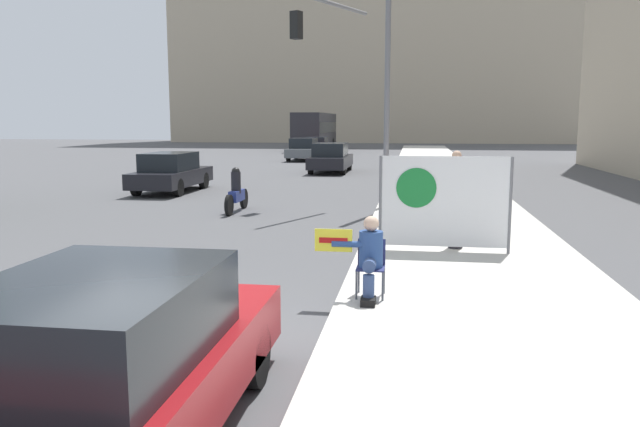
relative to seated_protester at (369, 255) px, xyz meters
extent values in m
plane|color=#4F4F51|center=(-2.16, -2.10, -0.75)|extent=(160.00, 160.00, 0.00)
cube|color=beige|center=(1.67, 12.90, -0.68)|extent=(4.22, 90.00, 0.13)
cylinder|color=#474C56|center=(-0.16, -0.13, -0.41)|extent=(0.03, 0.03, 0.41)
cylinder|color=#474C56|center=(0.21, -0.13, -0.41)|extent=(0.03, 0.03, 0.41)
cylinder|color=#474C56|center=(-0.16, 0.24, -0.41)|extent=(0.03, 0.03, 0.41)
cylinder|color=#474C56|center=(0.21, 0.24, -0.41)|extent=(0.03, 0.03, 0.41)
cube|color=navy|center=(0.02, 0.05, -0.20)|extent=(0.40, 0.40, 0.02)
cube|color=navy|center=(0.02, 0.24, 0.00)|extent=(0.40, 0.02, 0.38)
cylinder|color=#334775|center=(0.02, -0.11, -0.10)|extent=(0.18, 0.42, 0.18)
cylinder|color=#334775|center=(0.02, -0.32, -0.41)|extent=(0.16, 0.16, 0.41)
cube|color=black|center=(0.02, -0.38, -0.57)|extent=(0.20, 0.28, 0.10)
cylinder|color=navy|center=(0.02, 0.08, 0.07)|extent=(0.34, 0.34, 0.52)
sphere|color=beige|center=(0.02, 0.08, 0.44)|extent=(0.22, 0.22, 0.22)
cylinder|color=navy|center=(-0.30, 0.00, 0.15)|extent=(0.45, 0.09, 0.09)
cube|color=yellow|center=(-0.51, 0.00, 0.20)|extent=(0.54, 0.02, 0.33)
cube|color=#AD1414|center=(-0.51, -0.01, 0.20)|extent=(0.41, 0.01, 0.08)
cylinder|color=black|center=(1.46, 3.77, -0.17)|extent=(0.28, 0.28, 0.89)
cylinder|color=#9E9EA3|center=(1.46, 3.77, 0.62)|extent=(0.34, 0.34, 0.70)
sphere|color=tan|center=(1.46, 3.77, 1.09)|extent=(0.23, 0.23, 0.23)
cylinder|color=#334775|center=(1.63, 6.70, -0.18)|extent=(0.28, 0.28, 0.88)
cylinder|color=#B23333|center=(1.63, 6.70, 0.61)|extent=(0.34, 0.34, 0.69)
sphere|color=tan|center=(1.63, 6.70, 1.07)|extent=(0.23, 0.23, 0.23)
cylinder|color=slate|center=(-0.02, 3.39, 0.30)|extent=(0.06, 0.06, 1.84)
cylinder|color=slate|center=(2.42, 3.39, 0.30)|extent=(0.06, 0.06, 1.84)
cube|color=white|center=(1.20, 3.39, 0.35)|extent=(2.44, 0.02, 1.74)
cylinder|color=#197A33|center=(0.66, 3.37, 0.61)|extent=(0.77, 0.01, 0.77)
cylinder|color=slate|center=(-0.19, 9.69, 2.47)|extent=(0.16, 0.16, 6.17)
cylinder|color=slate|center=(-1.64, 10.33, 5.25)|extent=(1.39, 2.94, 0.11)
cube|color=black|center=(-3.09, 10.98, 4.83)|extent=(0.40, 0.40, 0.84)
sphere|color=green|center=(-3.09, 10.98, 4.55)|extent=(0.18, 0.18, 0.18)
cube|color=maroon|center=(-1.76, -4.23, -0.20)|extent=(1.85, 4.31, 0.55)
cube|color=black|center=(-1.76, -4.41, 0.40)|extent=(1.59, 2.24, 0.65)
cylinder|color=black|center=(-2.57, -2.90, -0.43)|extent=(0.22, 0.64, 0.64)
cylinder|color=black|center=(-0.94, -2.90, -0.43)|extent=(0.22, 0.64, 0.64)
cube|color=black|center=(-8.36, 13.57, -0.20)|extent=(1.77, 4.43, 0.56)
cube|color=black|center=(-8.36, 13.39, 0.41)|extent=(1.52, 2.30, 0.65)
cylinder|color=black|center=(-9.14, 14.94, -0.43)|extent=(0.22, 0.64, 0.64)
cylinder|color=black|center=(-7.59, 14.94, -0.43)|extent=(0.22, 0.64, 0.64)
cylinder|color=black|center=(-9.14, 12.19, -0.43)|extent=(0.22, 0.64, 0.64)
cylinder|color=black|center=(-7.59, 12.19, -0.43)|extent=(0.22, 0.64, 0.64)
cube|color=black|center=(-3.65, 23.53, -0.19)|extent=(1.86, 4.74, 0.58)
cube|color=black|center=(-3.65, 23.34, 0.44)|extent=(1.60, 2.46, 0.67)
cylinder|color=black|center=(-4.47, 24.99, -0.43)|extent=(0.22, 0.64, 0.64)
cylinder|color=black|center=(-2.83, 24.99, -0.43)|extent=(0.22, 0.64, 0.64)
cylinder|color=black|center=(-4.47, 22.06, -0.43)|extent=(0.22, 0.64, 0.64)
cylinder|color=black|center=(-2.83, 22.06, -0.43)|extent=(0.22, 0.64, 0.64)
cube|color=#565B60|center=(-6.76, 33.15, -0.19)|extent=(1.82, 4.58, 0.58)
cube|color=black|center=(-6.76, 32.97, 0.43)|extent=(1.57, 2.38, 0.67)
cylinder|color=black|center=(-7.56, 34.57, -0.43)|extent=(0.22, 0.64, 0.64)
cylinder|color=black|center=(-5.96, 34.57, -0.43)|extent=(0.22, 0.64, 0.64)
cylinder|color=black|center=(-7.56, 31.73, -0.43)|extent=(0.22, 0.64, 0.64)
cylinder|color=black|center=(-5.96, 31.73, -0.43)|extent=(0.22, 0.64, 0.64)
cube|color=maroon|center=(-7.00, 40.14, -0.22)|extent=(1.90, 4.18, 0.52)
cube|color=black|center=(-7.00, 39.98, 0.36)|extent=(1.63, 2.17, 0.62)
cylinder|color=black|center=(-7.84, 41.44, -0.43)|extent=(0.22, 0.64, 0.64)
cylinder|color=black|center=(-6.16, 41.44, -0.43)|extent=(0.22, 0.64, 0.64)
cylinder|color=black|center=(-7.84, 38.85, -0.43)|extent=(0.22, 0.64, 0.64)
cylinder|color=black|center=(-6.16, 38.85, -0.43)|extent=(0.22, 0.64, 0.64)
cube|color=#232328|center=(-8.53, 49.19, 1.17)|extent=(2.51, 11.48, 2.94)
cube|color=black|center=(-8.53, 49.19, 1.35)|extent=(2.53, 10.91, 0.95)
cylinder|color=black|center=(-9.63, 52.75, -0.23)|extent=(0.30, 1.04, 1.04)
cylinder|color=black|center=(-7.42, 52.75, -0.23)|extent=(0.30, 1.04, 1.04)
cylinder|color=black|center=(-9.63, 45.63, -0.23)|extent=(0.30, 1.04, 1.04)
cylinder|color=black|center=(-7.42, 45.63, -0.23)|extent=(0.30, 1.04, 1.04)
cube|color=navy|center=(-4.48, 8.85, -0.27)|extent=(0.24, 0.94, 0.32)
cylinder|color=black|center=(-4.48, 8.80, 0.12)|extent=(0.28, 0.28, 0.62)
sphere|color=black|center=(-4.48, 8.80, 0.44)|extent=(0.24, 0.24, 0.24)
cylinder|color=black|center=(-4.48, 9.63, -0.45)|extent=(0.10, 0.60, 0.60)
cylinder|color=black|center=(-4.48, 8.07, -0.45)|extent=(0.10, 0.60, 0.60)
camera|label=1|loc=(0.60, -8.64, 1.87)|focal=35.00mm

